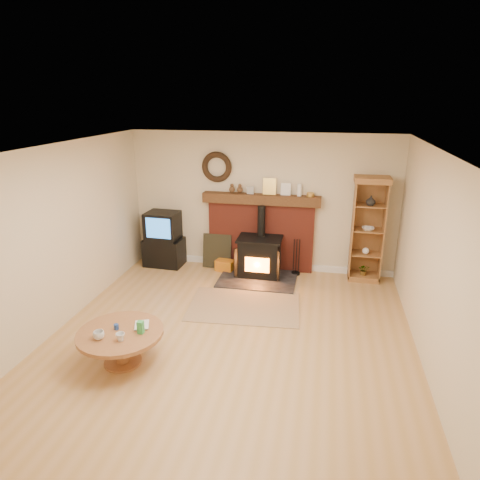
% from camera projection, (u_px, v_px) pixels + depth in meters
% --- Properties ---
extents(ground, '(5.50, 5.50, 0.00)m').
position_uv_depth(ground, '(230.00, 340.00, 5.91)').
color(ground, '#B2854A').
rests_on(ground, ground).
extents(room_shell, '(5.02, 5.52, 2.61)m').
position_uv_depth(room_shell, '(229.00, 219.00, 5.45)').
color(room_shell, beige).
rests_on(room_shell, ground).
extents(chimney_breast, '(2.20, 0.22, 1.78)m').
position_uv_depth(chimney_breast, '(261.00, 229.00, 8.13)').
color(chimney_breast, maroon).
rests_on(chimney_breast, ground).
extents(wood_stove, '(1.40, 1.00, 1.31)m').
position_uv_depth(wood_stove, '(259.00, 258.00, 7.90)').
color(wood_stove, black).
rests_on(wood_stove, ground).
extents(area_rug, '(1.84, 1.33, 0.01)m').
position_uv_depth(area_rug, '(244.00, 306.00, 6.86)').
color(area_rug, brown).
rests_on(area_rug, ground).
extents(tv_unit, '(0.76, 0.55, 1.08)m').
position_uv_depth(tv_unit, '(164.00, 240.00, 8.40)').
color(tv_unit, black).
rests_on(tv_unit, ground).
extents(curio_cabinet, '(0.61, 0.44, 1.90)m').
position_uv_depth(curio_cabinet, '(367.00, 229.00, 7.60)').
color(curio_cabinet, brown).
rests_on(curio_cabinet, ground).
extents(firelog_box, '(0.39, 0.29, 0.22)m').
position_uv_depth(firelog_box, '(225.00, 265.00, 8.23)').
color(firelog_box, gold).
rests_on(firelog_box, ground).
extents(leaning_painting, '(0.56, 0.15, 0.67)m').
position_uv_depth(leaning_painting, '(217.00, 251.00, 8.33)').
color(leaning_painting, black).
rests_on(leaning_painting, ground).
extents(fire_tools, '(0.16, 0.16, 0.70)m').
position_uv_depth(fire_tools, '(296.00, 268.00, 8.05)').
color(fire_tools, black).
rests_on(fire_tools, ground).
extents(coffee_table, '(1.07, 1.07, 0.61)m').
position_uv_depth(coffee_table, '(121.00, 338.00, 5.30)').
color(coffee_table, brown).
rests_on(coffee_table, ground).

